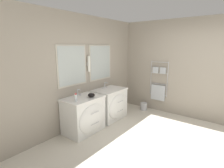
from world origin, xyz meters
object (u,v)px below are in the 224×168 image
vanity_right (111,104)px  waste_bin (144,106)px  amenity_bowl (91,95)px  toiletry_bottle (76,98)px  vanity_left (85,115)px

vanity_right → waste_bin: 1.22m
vanity_right → amenity_bowl: (-0.81, -0.10, 0.44)m
vanity_right → amenity_bowl: bearing=-173.2°
toiletry_bottle → amenity_bowl: size_ratio=1.10×
amenity_bowl → waste_bin: size_ratio=0.71×
vanity_right → toiletry_bottle: size_ratio=5.17×
vanity_left → vanity_right: size_ratio=1.00×
toiletry_bottle → amenity_bowl: toiletry_bottle is taller
vanity_left → waste_bin: 2.11m
toiletry_bottle → amenity_bowl: (0.41, -0.04, -0.03)m
vanity_left → waste_bin: size_ratio=4.06×
vanity_left → vanity_right: bearing=0.0°
vanity_left → amenity_bowl: size_ratio=5.71×
vanity_left → vanity_right: same height
toiletry_bottle → vanity_left: bearing=12.2°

